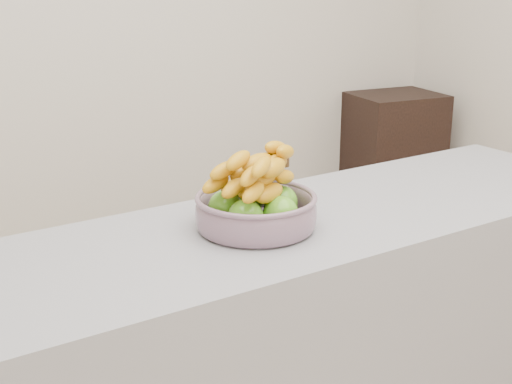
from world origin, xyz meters
TOP-DOWN VIEW (x-y plane):
  - counter at (0.00, 0.38)m, footprint 2.00×0.60m
  - cabinet at (1.65, 1.78)m, footprint 0.54×0.46m
  - fruit_bowl at (-0.20, 0.37)m, footprint 0.31×0.31m

SIDE VIEW (x-z plane):
  - cabinet at x=1.65m, z-range 0.00..0.87m
  - counter at x=0.00m, z-range 0.00..0.90m
  - fruit_bowl at x=-0.20m, z-range 0.87..1.06m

